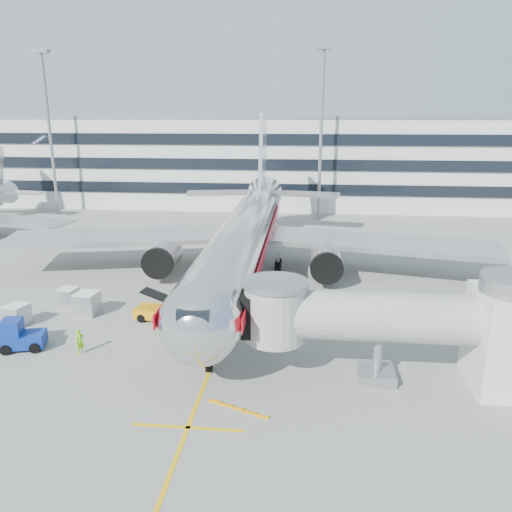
# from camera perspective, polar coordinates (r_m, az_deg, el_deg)

# --- Properties ---
(ground) EXTENTS (180.00, 180.00, 0.00)m
(ground) POSITION_cam_1_polar(r_m,az_deg,el_deg) (40.00, -3.20, -7.51)
(ground) COLOR gray
(ground) RESTS_ON ground
(lead_in_line) EXTENTS (0.25, 70.00, 0.01)m
(lead_in_line) POSITION_cam_1_polar(r_m,az_deg,el_deg) (49.25, -1.44, -2.92)
(lead_in_line) COLOR #E6AD0C
(lead_in_line) RESTS_ON ground
(stop_bar) EXTENTS (6.00, 0.25, 0.01)m
(stop_bar) POSITION_cam_1_polar(r_m,az_deg,el_deg) (27.93, -7.79, -18.85)
(stop_bar) COLOR #E6AD0C
(stop_bar) RESTS_ON ground
(main_jet) EXTENTS (50.95, 48.70, 16.06)m
(main_jet) POSITION_cam_1_polar(r_m,az_deg,el_deg) (49.71, -1.23, 2.34)
(main_jet) COLOR silver
(main_jet) RESTS_ON ground
(jet_bridge) EXTENTS (17.80, 4.50, 7.00)m
(jet_bridge) POSITION_cam_1_polar(r_m,az_deg,el_deg) (31.36, 17.06, -7.32)
(jet_bridge) COLOR silver
(jet_bridge) RESTS_ON ground
(terminal) EXTENTS (150.00, 24.25, 15.60)m
(terminal) POSITION_cam_1_polar(r_m,az_deg,el_deg) (94.74, 2.13, 10.97)
(terminal) COLOR silver
(terminal) RESTS_ON ground
(light_mast_west) EXTENTS (2.40, 1.20, 25.45)m
(light_mast_west) POSITION_cam_1_polar(r_m,az_deg,el_deg) (88.27, -22.63, 14.05)
(light_mast_west) COLOR gray
(light_mast_west) RESTS_ON ground
(light_mast_centre) EXTENTS (2.40, 1.20, 25.45)m
(light_mast_centre) POSITION_cam_1_polar(r_m,az_deg,el_deg) (78.31, 7.48, 15.01)
(light_mast_centre) COLOR gray
(light_mast_centre) RESTS_ON ground
(belt_loader) EXTENTS (5.33, 2.45, 2.50)m
(belt_loader) POSITION_cam_1_polar(r_m,az_deg,el_deg) (40.57, -10.19, -6.32)
(belt_loader) COLOR orange
(belt_loader) RESTS_ON ground
(baggage_tug) EXTENTS (3.26, 2.49, 2.20)m
(baggage_tug) POSITION_cam_1_polar(r_m,az_deg,el_deg) (38.88, -25.41, -8.29)
(baggage_tug) COLOR navy
(baggage_tug) RESTS_ON ground
(cargo_container_left) EXTENTS (1.89, 1.89, 1.65)m
(cargo_container_left) POSITION_cam_1_polar(r_m,az_deg,el_deg) (43.26, -25.65, -6.10)
(cargo_container_left) COLOR #A5A7AC
(cargo_container_left) RESTS_ON ground
(cargo_container_right) EXTENTS (1.68, 1.68, 1.56)m
(cargo_container_right) POSITION_cam_1_polar(r_m,az_deg,el_deg) (45.85, -20.63, -4.39)
(cargo_container_right) COLOR #A5A7AC
(cargo_container_right) RESTS_ON ground
(cargo_container_front) EXTENTS (1.89, 1.89, 1.86)m
(cargo_container_front) POSITION_cam_1_polar(r_m,az_deg,el_deg) (43.34, -18.76, -5.16)
(cargo_container_front) COLOR #A5A7AC
(cargo_container_front) RESTS_ON ground
(ramp_worker) EXTENTS (0.70, 0.78, 1.79)m
(ramp_worker) POSITION_cam_1_polar(r_m,az_deg,el_deg) (36.60, -19.49, -9.22)
(ramp_worker) COLOR #82DC17
(ramp_worker) RESTS_ON ground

